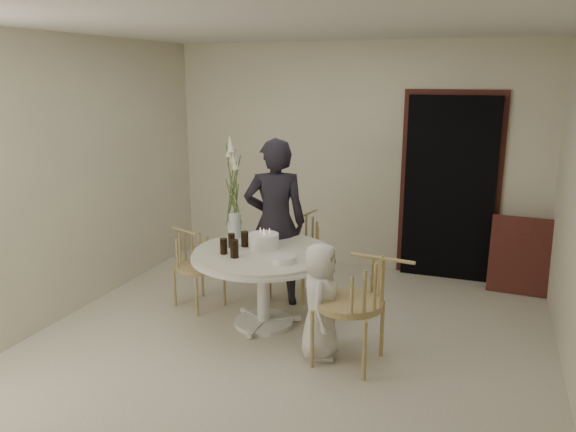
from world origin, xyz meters
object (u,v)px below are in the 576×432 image
(table, at_px, (263,263))
(flower_vase, at_px, (234,196))
(chair_far, at_px, (301,242))
(chair_right, at_px, (365,294))
(boy, at_px, (320,301))
(girl, at_px, (275,223))
(birthday_cake, at_px, (264,241))
(chair_left, at_px, (192,257))

(table, bearing_deg, flower_vase, 143.84)
(chair_far, xyz_separation_m, chair_right, (1.00, -1.37, 0.06))
(chair_right, distance_m, boy, 0.40)
(girl, relative_size, birthday_cake, 6.10)
(chair_right, bearing_deg, boy, -87.98)
(flower_vase, bearing_deg, table, -36.16)
(chair_left, bearing_deg, table, -81.25)
(girl, xyz_separation_m, birthday_cake, (0.05, -0.42, -0.06))
(chair_far, height_order, boy, boy)
(girl, bearing_deg, flower_vase, 6.85)
(table, distance_m, chair_left, 0.92)
(boy, distance_m, flower_vase, 1.50)
(girl, bearing_deg, boy, 106.43)
(table, bearing_deg, chair_right, -23.05)
(table, distance_m, chair_far, 0.92)
(chair_left, bearing_deg, flower_vase, -53.74)
(chair_right, relative_size, boy, 0.97)
(girl, bearing_deg, chair_left, -1.38)
(table, bearing_deg, boy, -31.56)
(girl, bearing_deg, table, 76.40)
(boy, bearing_deg, chair_left, 57.74)
(chair_left, bearing_deg, chair_far, -30.99)
(table, height_order, chair_right, chair_right)
(chair_right, xyz_separation_m, girl, (-1.14, 0.98, 0.24))
(table, relative_size, chair_right, 1.38)
(birthday_cake, relative_size, flower_vase, 0.27)
(chair_left, bearing_deg, chair_right, -86.36)
(table, height_order, flower_vase, flower_vase)
(table, relative_size, chair_left, 1.71)
(birthday_cake, bearing_deg, flower_vase, 151.80)
(boy, xyz_separation_m, flower_vase, (-1.13, 0.74, 0.66))
(girl, height_order, boy, girl)
(chair_right, xyz_separation_m, boy, (-0.38, 0.03, -0.13))
(table, bearing_deg, girl, 98.93)
(boy, relative_size, birthday_cake, 3.53)
(table, distance_m, girl, 0.59)
(chair_far, bearing_deg, birthday_cake, -86.95)
(table, bearing_deg, chair_far, 86.03)
(chair_far, height_order, birthday_cake, birthday_cake)
(chair_left, distance_m, boy, 1.69)
(chair_right, bearing_deg, chair_far, -136.97)
(birthday_cake, height_order, flower_vase, flower_vase)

